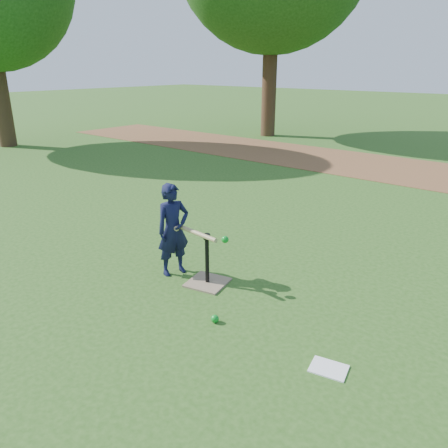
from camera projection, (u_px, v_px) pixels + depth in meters
The scene contains 7 objects.
ground at pixel (202, 291), 4.90m from camera, with size 80.00×80.00×0.00m, color #285116.
dirt_strip at pixel (417, 172), 10.30m from camera, with size 24.00×3.00×0.01m, color brown.
child at pixel (173, 230), 5.14m from camera, with size 0.41×0.27×1.12m, color black.
wiffle_ball_ground at pixel (215, 319), 4.28m from camera, with size 0.08×0.08×0.08m, color #0D9222.
clipboard at pixel (329, 369), 3.63m from camera, with size 0.30×0.23×0.01m, color white.
batting_tee at pixel (207, 275), 5.03m from camera, with size 0.51×0.51×0.61m.
swing_action at pixel (201, 234), 4.90m from camera, with size 0.71×0.19×0.08m.
Camera 1 is at (2.98, -3.18, 2.38)m, focal length 35.00 mm.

